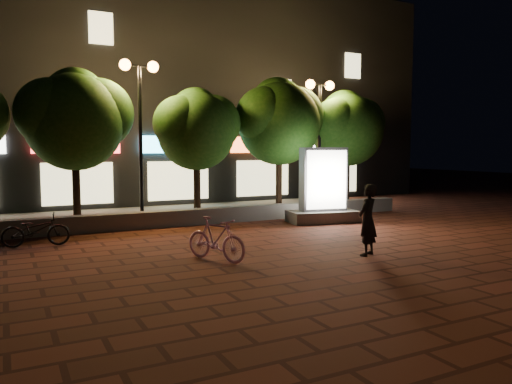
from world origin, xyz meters
TOP-DOWN VIEW (x-y plane):
  - ground at (0.00, 0.00)m, footprint 80.00×80.00m
  - retaining_wall at (0.00, 4.00)m, footprint 16.00×0.45m
  - sidewalk at (0.00, 6.50)m, footprint 16.00×5.00m
  - building_block at (-0.01, 12.99)m, footprint 28.00×8.12m
  - tree_left at (-3.45, 5.46)m, footprint 3.60×3.00m
  - tree_mid at (0.55, 5.46)m, footprint 3.24×2.70m
  - tree_right at (3.86, 5.46)m, footprint 3.72×3.10m
  - tree_far_right at (7.05, 5.46)m, footprint 3.48×2.90m
  - street_lamp_left at (-1.50, 5.20)m, footprint 1.26×0.36m
  - street_lamp_right at (5.50, 5.20)m, footprint 1.26×0.36m
  - ad_kiosk at (3.86, 2.56)m, footprint 2.45×1.54m
  - scooter_pink at (-1.47, -1.06)m, footprint 1.11×1.62m
  - rider at (1.79, -2.15)m, footprint 0.71×0.62m
  - scooter_parked at (-4.85, 2.42)m, footprint 1.63×0.72m

SIDE VIEW (x-z plane):
  - ground at x=0.00m, z-range 0.00..0.00m
  - sidewalk at x=0.00m, z-range 0.00..0.08m
  - retaining_wall at x=0.00m, z-range 0.00..0.50m
  - scooter_parked at x=-4.85m, z-range 0.00..0.83m
  - scooter_pink at x=-1.47m, z-range 0.00..0.95m
  - rider at x=1.79m, z-range 0.00..1.63m
  - ad_kiosk at x=3.86m, z-range -0.24..2.23m
  - tree_mid at x=0.55m, z-range 0.97..5.47m
  - tree_far_right at x=7.05m, z-range 0.99..5.75m
  - tree_left at x=-3.45m, z-range 1.00..5.89m
  - tree_right at x=3.86m, z-range 1.03..6.10m
  - street_lamp_right at x=5.50m, z-range 1.40..6.38m
  - street_lamp_left at x=-1.50m, z-range 1.44..6.62m
  - building_block at x=-0.01m, z-range -0.65..10.65m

